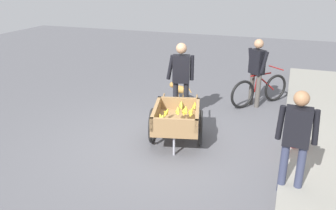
{
  "coord_description": "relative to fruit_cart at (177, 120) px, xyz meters",
  "views": [
    {
      "loc": [
        5.32,
        2.0,
        2.91
      ],
      "look_at": [
        -0.06,
        0.08,
        0.75
      ],
      "focal_mm": 37.42,
      "sensor_mm": 36.0,
      "label": 1
    }
  ],
  "objects": [
    {
      "name": "cyclist_person",
      "position": [
        -2.42,
        1.1,
        0.49
      ],
      "size": [
        0.38,
        0.48,
        1.56
      ],
      "color": "#4C4742",
      "rests_on": "ground"
    },
    {
      "name": "vendor_person",
      "position": [
        -1.11,
        -0.27,
        0.53
      ],
      "size": [
        0.27,
        0.55,
        1.62
      ],
      "color": "black",
      "rests_on": "ground"
    },
    {
      "name": "bicycle",
      "position": [
        -2.53,
        1.2,
        -0.09
      ],
      "size": [
        1.27,
        1.16,
        0.85
      ],
      "color": "black",
      "rests_on": "ground"
    },
    {
      "name": "dog",
      "position": [
        -2.22,
        -0.66,
        -0.17
      ],
      "size": [
        0.34,
        0.63,
        0.4
      ],
      "color": "#AD7A38",
      "rests_on": "ground"
    },
    {
      "name": "fire_hydrant",
      "position": [
        -0.32,
        2.02,
        -0.1
      ],
      "size": [
        0.25,
        0.25,
        0.67
      ],
      "color": "red",
      "rests_on": "ground"
    },
    {
      "name": "ground_plane",
      "position": [
        0.16,
        -0.21,
        -0.44
      ],
      "size": [
        24.0,
        24.0,
        0.0
      ],
      "primitive_type": "plane",
      "color": "#56565B"
    },
    {
      "name": "fruit_cart",
      "position": [
        0.0,
        0.0,
        0.0
      ],
      "size": [
        1.78,
        1.14,
        0.72
      ],
      "color": "#937047",
      "rests_on": "ground"
    },
    {
      "name": "bystander_person",
      "position": [
        0.95,
        1.99,
        0.46
      ],
      "size": [
        0.21,
        0.54,
        1.51
      ],
      "color": "#333851",
      "rests_on": "ground"
    }
  ]
}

